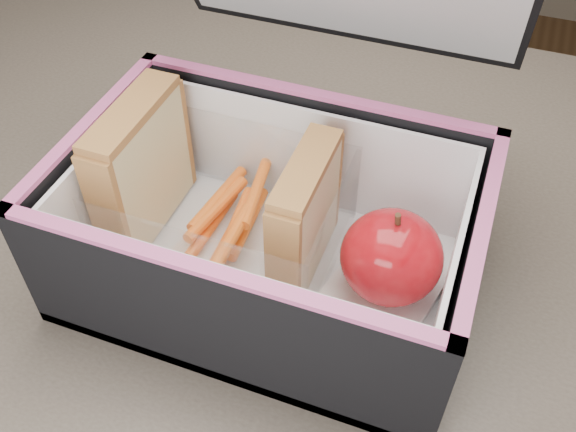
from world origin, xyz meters
The scene contains 8 objects.
kitchen_table centered at (0.00, 0.00, 0.66)m, with size 1.20×0.80×0.75m.
lunch_bag centered at (0.03, -0.03, 0.81)m, with size 0.30×0.30×0.28m.
plastic_tub centered at (-0.02, -0.02, 0.80)m, with size 0.18×0.13×0.07m, color white, non-canonical shape.
sandwich_left centered at (-0.08, -0.02, 0.82)m, with size 0.03×0.10×0.11m.
sandwich_right centered at (0.05, -0.02, 0.82)m, with size 0.03×0.09×0.10m.
carrot_sticks centered at (-0.01, -0.01, 0.78)m, with size 0.05×0.14×0.03m.
paper_napkin centered at (0.12, -0.02, 0.77)m, with size 0.08×0.08×0.01m, color white.
red_apple centered at (0.12, -0.02, 0.81)m, with size 0.09×0.09×0.08m.
Camera 1 is at (0.15, -0.33, 1.15)m, focal length 40.00 mm.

